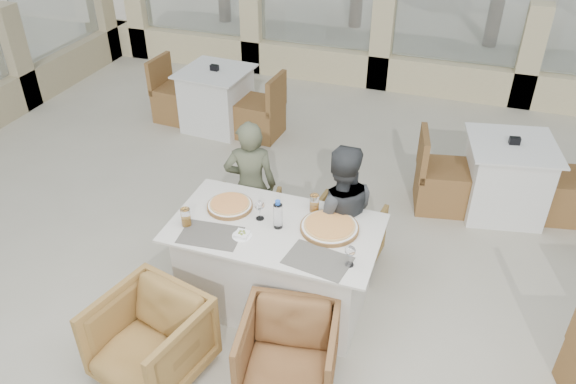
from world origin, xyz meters
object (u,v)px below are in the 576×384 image
(pizza_right, at_px, (330,226))
(beer_glass_left, at_px, (186,217))
(pizza_left, at_px, (230,205))
(wine_glass_corner, at_px, (350,255))
(armchair_near_left, at_px, (150,340))
(armchair_near_right, at_px, (288,354))
(wine_glass_centre, at_px, (260,209))
(water_bottle, at_px, (278,214))
(diner_left, at_px, (251,186))
(olive_dish, at_px, (242,234))
(bg_table_a, at_px, (217,99))
(bg_table_b, at_px, (505,178))
(dining_table, at_px, (276,265))
(armchair_far_right, at_px, (344,237))
(armchair_far_left, at_px, (246,223))
(diner_right, at_px, (339,217))
(beer_glass_right, at_px, (314,203))

(pizza_right, xyz_separation_m, beer_glass_left, (-1.05, -0.30, 0.05))
(pizza_left, distance_m, pizza_right, 0.83)
(wine_glass_corner, height_order, armchair_near_left, wine_glass_corner)
(armchair_near_right, bearing_deg, wine_glass_centre, 113.35)
(armchair_near_left, xyz_separation_m, armchair_near_right, (0.95, 0.22, -0.02))
(water_bottle, bearing_deg, diner_left, 127.41)
(beer_glass_left, height_order, diner_left, diner_left)
(olive_dish, xyz_separation_m, armchair_near_right, (0.56, -0.56, -0.49))
(pizza_left, distance_m, wine_glass_centre, 0.30)
(bg_table_a, xyz_separation_m, bg_table_b, (3.51, -0.77, 0.00))
(dining_table, bearing_deg, diner_left, 125.91)
(pizza_left, xyz_separation_m, armchair_far_right, (0.83, 0.53, -0.51))
(wine_glass_centre, height_order, armchair_near_right, wine_glass_centre)
(armchair_far_left, relative_size, diner_right, 0.45)
(armchair_near_right, bearing_deg, armchair_far_left, 114.04)
(pizza_right, distance_m, armchair_far_left, 1.16)
(diner_right, bearing_deg, beer_glass_right, 20.58)
(beer_glass_right, height_order, armchair_near_left, beer_glass_right)
(pizza_left, height_order, beer_glass_right, beer_glass_right)
(pizza_left, xyz_separation_m, diner_right, (0.82, 0.32, -0.14))
(dining_table, relative_size, bg_table_b, 0.98)
(pizza_left, distance_m, diner_right, 0.89)
(armchair_far_right, bearing_deg, diner_right, 94.83)
(wine_glass_corner, xyz_separation_m, diner_right, (-0.25, 0.68, -0.21))
(dining_table, height_order, diner_left, diner_left)
(diner_left, bearing_deg, armchair_near_right, 101.29)
(olive_dish, distance_m, armchair_far_left, 0.99)
(armchair_near_right, bearing_deg, pizza_left, 123.46)
(water_bottle, distance_m, wine_glass_corner, 0.67)
(wine_glass_corner, height_order, beer_glass_left, wine_glass_corner)
(pizza_right, height_order, armchair_near_left, pizza_right)
(dining_table, distance_m, armchair_near_right, 0.83)
(diner_left, distance_m, diner_right, 0.89)
(water_bottle, bearing_deg, dining_table, -161.23)
(wine_glass_corner, xyz_separation_m, armchair_near_right, (-0.28, -0.50, -0.56))
(armchair_near_left, bearing_deg, olive_dish, 76.76)
(armchair_far_left, xyz_separation_m, bg_table_a, (-1.30, 2.15, 0.12))
(beer_glass_right, xyz_separation_m, diner_right, (0.17, 0.14, -0.19))
(beer_glass_left, xyz_separation_m, armchair_near_right, (1.01, -0.55, -0.54))
(bg_table_a, height_order, bg_table_b, same)
(pizza_left, bearing_deg, bg_table_b, 40.92)
(beer_glass_left, bearing_deg, armchair_near_right, -28.41)
(wine_glass_corner, distance_m, diner_right, 0.76)
(pizza_right, relative_size, bg_table_b, 0.27)
(beer_glass_left, height_order, armchair_near_right, beer_glass_left)
(beer_glass_left, height_order, armchair_far_right, beer_glass_left)
(armchair_far_left, relative_size, diner_left, 0.46)
(dining_table, distance_m, wine_glass_corner, 0.83)
(pizza_left, distance_m, bg_table_b, 2.85)
(water_bottle, relative_size, beer_glass_right, 1.62)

